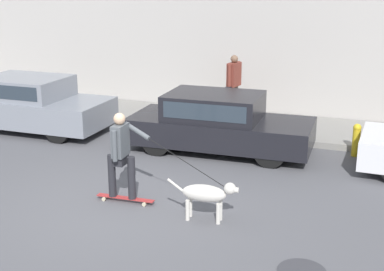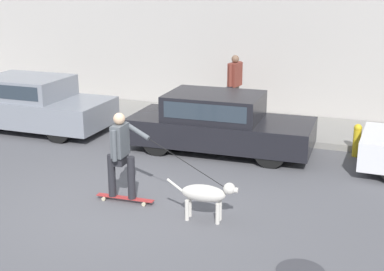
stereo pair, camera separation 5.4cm
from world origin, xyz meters
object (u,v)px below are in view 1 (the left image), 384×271
Objects in this scene: parked_car_1 at (219,124)px; skateboarder at (121,152)px; pedestrian_with_bag at (234,83)px; parked_car_0 at (31,104)px; fire_hydrant at (356,139)px; dog at (207,194)px.

parked_car_1 is 1.66× the size of skateboarder.
parked_car_1 is 2.59m from pedestrian_with_bag.
parked_car_0 is at bearing 38.75° from pedestrian_with_bag.
pedestrian_with_bag is at bearing 151.94° from fire_hydrant.
pedestrian_with_bag is at bearing 27.38° from parked_car_0.
pedestrian_with_bag reaches higher than skateboarder.
pedestrian_with_bag is 3.88m from fire_hydrant.
dog is 1.61× the size of fire_hydrant.
parked_car_0 is 5.56m from skateboarder.
pedestrian_with_bag reaches higher than dog.
skateboarder reaches higher than fire_hydrant.
parked_car_0 is 8.11m from fire_hydrant.
fire_hydrant is (2.02, 4.27, -0.07)m from dog.
skateboarder is 3.38× the size of fire_hydrant.
fire_hydrant is at bearing 11.49° from parked_car_1.
parked_car_1 is at bearing 99.91° from dog.
pedestrian_with_bag is (-1.34, 6.07, 0.63)m from dog.
parked_car_0 is 5.11m from parked_car_1.
skateboarder is (-1.63, 0.19, 0.47)m from dog.
parked_car_1 is 3.49× the size of dog.
dog is (6.05, -3.55, -0.21)m from parked_car_0.
fire_hydrant is (3.37, -1.79, -0.70)m from pedestrian_with_bag.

